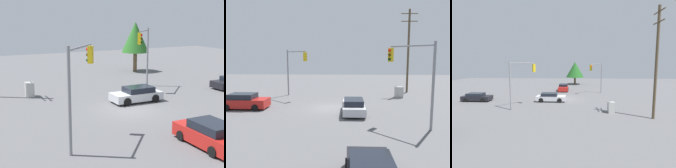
# 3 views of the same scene
# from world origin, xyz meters

# --- Properties ---
(ground_plane) EXTENTS (80.00, 80.00, 0.00)m
(ground_plane) POSITION_xyz_m (0.00, 0.00, 0.00)
(ground_plane) COLOR #5B5B5E
(sedan_silver) EXTENTS (2.00, 4.36, 1.30)m
(sedan_silver) POSITION_xyz_m (2.15, -1.81, 0.64)
(sedan_silver) COLOR silver
(sedan_silver) RESTS_ON ground_plane
(sedan_red) EXTENTS (4.36, 2.07, 1.46)m
(sedan_red) POSITION_xyz_m (-8.31, -0.47, 0.70)
(sedan_red) COLOR red
(sedan_red) RESTS_ON ground_plane
(traffic_signal_main) EXTENTS (3.02, 2.65, 5.84)m
(traffic_signal_main) POSITION_xyz_m (-4.90, 6.07, 4.01)
(traffic_signal_main) COLOR gray
(traffic_signal_main) RESTS_ON ground_plane
(traffic_signal_cross) EXTENTS (2.71, 2.71, 5.99)m
(traffic_signal_cross) POSITION_xyz_m (6.31, -5.07, 4.10)
(traffic_signal_cross) COLOR gray
(traffic_signal_cross) RESTS_ON ground_plane
(utility_pole_tall) EXTENTS (2.20, 0.28, 11.34)m
(utility_pole_tall) POSITION_xyz_m (9.95, 9.92, 5.97)
(utility_pole_tall) COLOR brown
(utility_pole_tall) RESTS_ON ground_plane
(electrical_cabinet) EXTENTS (0.97, 0.68, 1.31)m
(electrical_cabinet) POSITION_xyz_m (7.93, 5.99, 0.66)
(electrical_cabinet) COLOR #B2B2AD
(electrical_cabinet) RESTS_ON ground_plane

